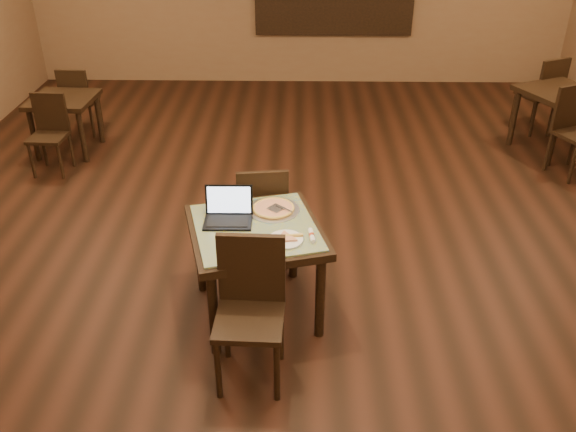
{
  "coord_description": "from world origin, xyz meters",
  "views": [
    {
      "loc": [
        -0.0,
        -4.36,
        3.03
      ],
      "look_at": [
        -0.08,
        -0.66,
        0.85
      ],
      "focal_mm": 38.0,
      "sensor_mm": 36.0,
      "label": 1
    }
  ],
  "objects_px": {
    "other_table_a_chair_near": "(573,125)",
    "chair_main_far": "(262,211)",
    "pizza_pan": "(273,210)",
    "other_table_b_chair_near": "(50,129)",
    "other_table_a": "(559,101)",
    "chair_main_near": "(251,302)",
    "other_table_b": "(64,107)",
    "other_table_b_chair_far": "(78,98)",
    "other_table_a_chair_far": "(544,91)",
    "laptop": "(229,212)",
    "tiled_table": "(256,239)"
  },
  "relations": [
    {
      "from": "tiled_table",
      "to": "other_table_b_chair_near",
      "type": "bearing_deg",
      "value": 119.32
    },
    {
      "from": "other_table_a_chair_near",
      "to": "chair_main_far",
      "type": "bearing_deg",
      "value": -174.7
    },
    {
      "from": "other_table_a_chair_far",
      "to": "other_table_b",
      "type": "distance_m",
      "value": 5.81
    },
    {
      "from": "other_table_b",
      "to": "other_table_a_chair_near",
      "type": "bearing_deg",
      "value": -1.57
    },
    {
      "from": "pizza_pan",
      "to": "other_table_a_chair_near",
      "type": "bearing_deg",
      "value": 35.87
    },
    {
      "from": "tiled_table",
      "to": "other_table_a",
      "type": "bearing_deg",
      "value": 27.83
    },
    {
      "from": "chair_main_near",
      "to": "other_table_a_chair_far",
      "type": "height_order",
      "value": "chair_main_near"
    },
    {
      "from": "other_table_a_chair_far",
      "to": "other_table_b_chair_far",
      "type": "relative_size",
      "value": 1.12
    },
    {
      "from": "chair_main_near",
      "to": "chair_main_far",
      "type": "relative_size",
      "value": 1.07
    },
    {
      "from": "other_table_a",
      "to": "other_table_a_chair_near",
      "type": "xyz_separation_m",
      "value": [
        -0.04,
        -0.57,
        -0.08
      ]
    },
    {
      "from": "other_table_a_chair_far",
      "to": "laptop",
      "type": "bearing_deg",
      "value": 20.13
    },
    {
      "from": "chair_main_near",
      "to": "chair_main_far",
      "type": "bearing_deg",
      "value": 91.86
    },
    {
      "from": "chair_main_far",
      "to": "other_table_b",
      "type": "bearing_deg",
      "value": -51.17
    },
    {
      "from": "laptop",
      "to": "other_table_a",
      "type": "height_order",
      "value": "laptop"
    },
    {
      "from": "tiled_table",
      "to": "other_table_b_chair_far",
      "type": "relative_size",
      "value": 1.31
    },
    {
      "from": "chair_main_far",
      "to": "other_table_b_chair_near",
      "type": "height_order",
      "value": "chair_main_far"
    },
    {
      "from": "laptop",
      "to": "other_table_a",
      "type": "relative_size",
      "value": 0.33
    },
    {
      "from": "laptop",
      "to": "tiled_table",
      "type": "bearing_deg",
      "value": -28.4
    },
    {
      "from": "pizza_pan",
      "to": "other_table_b_chair_near",
      "type": "distance_m",
      "value": 3.38
    },
    {
      "from": "tiled_table",
      "to": "pizza_pan",
      "type": "distance_m",
      "value": 0.29
    },
    {
      "from": "pizza_pan",
      "to": "other_table_b_chair_near",
      "type": "xyz_separation_m",
      "value": [
        -2.54,
        2.22,
        -0.28
      ]
    },
    {
      "from": "laptop",
      "to": "pizza_pan",
      "type": "height_order",
      "value": "laptop"
    },
    {
      "from": "chair_main_near",
      "to": "other_table_a_chair_near",
      "type": "xyz_separation_m",
      "value": [
        3.27,
        3.13,
        -0.03
      ]
    },
    {
      "from": "chair_main_near",
      "to": "chair_main_far",
      "type": "xyz_separation_m",
      "value": [
        0.01,
        1.23,
        -0.04
      ]
    },
    {
      "from": "laptop",
      "to": "pizza_pan",
      "type": "xyz_separation_m",
      "value": [
        0.32,
        0.13,
        -0.06
      ]
    },
    {
      "from": "laptop",
      "to": "other_table_a_chair_near",
      "type": "bearing_deg",
      "value": 34.15
    },
    {
      "from": "tiled_table",
      "to": "laptop",
      "type": "height_order",
      "value": "laptop"
    },
    {
      "from": "tiled_table",
      "to": "pizza_pan",
      "type": "relative_size",
      "value": 2.88
    },
    {
      "from": "tiled_table",
      "to": "chair_main_near",
      "type": "bearing_deg",
      "value": -104.89
    },
    {
      "from": "laptop",
      "to": "other_table_a",
      "type": "bearing_deg",
      "value": 39.72
    },
    {
      "from": "chair_main_far",
      "to": "other_table_b_chair_far",
      "type": "bearing_deg",
      "value": -56.66
    },
    {
      "from": "chair_main_far",
      "to": "other_table_b_chair_near",
      "type": "bearing_deg",
      "value": -44.43
    },
    {
      "from": "other_table_a",
      "to": "pizza_pan",
      "type": "bearing_deg",
      "value": -163.16
    },
    {
      "from": "chair_main_near",
      "to": "other_table_b_chair_near",
      "type": "bearing_deg",
      "value": 130.45
    },
    {
      "from": "other_table_b_chair_far",
      "to": "other_table_b_chair_near",
      "type": "bearing_deg",
      "value": 93.28
    },
    {
      "from": "pizza_pan",
      "to": "other_table_b_chair_near",
      "type": "height_order",
      "value": "other_table_b_chair_near"
    },
    {
      "from": "other_table_b_chair_near",
      "to": "tiled_table",
      "type": "bearing_deg",
      "value": -42.63
    },
    {
      "from": "laptop",
      "to": "other_table_b",
      "type": "relative_size",
      "value": 0.47
    },
    {
      "from": "chair_main_near",
      "to": "pizza_pan",
      "type": "height_order",
      "value": "chair_main_near"
    },
    {
      "from": "pizza_pan",
      "to": "other_table_a_chair_near",
      "type": "height_order",
      "value": "other_table_a_chair_near"
    },
    {
      "from": "other_table_a_chair_near",
      "to": "other_table_b_chair_far",
      "type": "height_order",
      "value": "other_table_a_chair_near"
    },
    {
      "from": "chair_main_far",
      "to": "other_table_a_chair_far",
      "type": "height_order",
      "value": "other_table_a_chair_far"
    },
    {
      "from": "other_table_b",
      "to": "other_table_a",
      "type": "bearing_deg",
      "value": 4.14
    },
    {
      "from": "tiled_table",
      "to": "pizza_pan",
      "type": "xyz_separation_m",
      "value": [
        0.12,
        0.24,
        0.11
      ]
    },
    {
      "from": "pizza_pan",
      "to": "other_table_b_chair_far",
      "type": "bearing_deg",
      "value": 128.33
    },
    {
      "from": "other_table_a_chair_near",
      "to": "other_table_a_chair_far",
      "type": "distance_m",
      "value": 1.14
    },
    {
      "from": "other_table_a_chair_near",
      "to": "other_table_b_chair_far",
      "type": "xyz_separation_m",
      "value": [
        -5.7,
        0.94,
        -0.06
      ]
    },
    {
      "from": "chair_main_far",
      "to": "other_table_b_chair_far",
      "type": "height_order",
      "value": "chair_main_far"
    },
    {
      "from": "other_table_a_chair_far",
      "to": "other_table_b_chair_far",
      "type": "bearing_deg",
      "value": -22.98
    },
    {
      "from": "chair_main_far",
      "to": "other_table_b_chair_near",
      "type": "xyz_separation_m",
      "value": [
        -2.43,
        1.84,
        -0.05
      ]
    }
  ]
}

